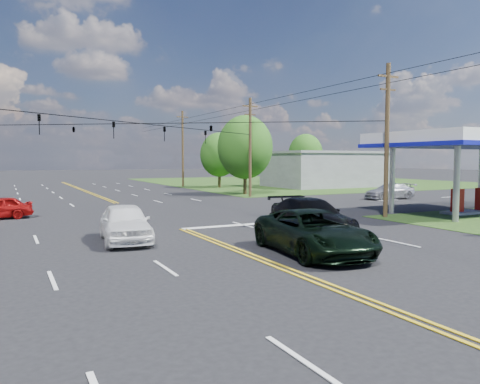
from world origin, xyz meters
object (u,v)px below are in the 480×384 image
gas_canopy (472,143)px  tree_right_b (219,155)px  retail_ne (324,170)px  tree_far_r (306,153)px  pickup_dkgreen (314,232)px  pole_right_far (183,148)px  pickup_white (125,223)px  pole_se (387,138)px  pole_ne (250,146)px  suv_black (311,216)px  tree_right_a (245,147)px

gas_canopy → tree_right_b: (-3.00, 34.00, -0.49)m
retail_ne → tree_far_r: 11.02m
gas_canopy → pickup_dkgreen: 18.69m
pole_right_far → pickup_white: bearing=-113.3°
pole_se → pole_ne: same height
gas_canopy → tree_right_b: tree_right_b is taller
pickup_dkgreen → suv_black: suv_black is taller
tree_right_b → gas_canopy: bearing=-85.0°
tree_right_b → suv_black: tree_right_b is taller
pole_ne → pole_right_far: bearing=90.0°
pickup_white → pickup_dkgreen: bearing=-38.7°
tree_right_a → pickup_dkgreen: (-11.68, -28.26, -4.03)m
pole_se → pole_ne: 18.00m
tree_right_a → tree_right_b: bearing=78.2°
pole_right_far → tree_right_a: 16.03m
pole_ne → tree_far_r: bearing=45.0°
tree_right_b → tree_far_r: tree_far_r is taller
gas_canopy → pole_ne: pole_ne is taller
tree_far_r → pickup_dkgreen: tree_far_r is taller
pole_right_far → suv_black: pole_right_far is taller
pole_se → tree_right_a: (1.00, 21.00, -0.05)m
pole_ne → pole_right_far: (0.00, 19.00, 0.25)m
retail_ne → pickup_dkgreen: retail_ne is taller
pickup_white → tree_right_a: bearing=58.8°
gas_canopy → suv_black: 15.17m
pole_right_far → tree_right_b: pole_right_far is taller
retail_ne → pickup_white: 45.20m
retail_ne → tree_far_r: tree_far_r is taller
retail_ne → suv_black: 40.86m
tree_right_b → pickup_dkgreen: tree_right_b is taller
tree_far_r → pickup_dkgreen: 56.19m
tree_right_a → tree_far_r: tree_right_a is taller
pole_ne → pickup_dkgreen: size_ratio=1.57×
tree_right_a → retail_ne: bearing=26.6°
pole_ne → pickup_dkgreen: pole_ne is taller
pole_ne → tree_right_a: size_ratio=1.16×
pole_right_far → gas_canopy: bearing=-80.3°
pickup_white → retail_ne: bearing=49.0°
suv_black → gas_canopy: bearing=15.9°
tree_right_a → pickup_white: tree_right_a is taller
retail_ne → pole_se: pole_se is taller
retail_ne → pole_ne: pole_ne is taller
pole_right_far → pickup_white: 41.94m
tree_far_r → retail_ne: bearing=-111.8°
tree_right_b → suv_black: 38.23m
gas_canopy → pickup_white: 23.33m
gas_canopy → tree_right_a: tree_right_a is taller
pole_ne → pickup_white: (-16.50, -19.32, -4.07)m
pole_ne → suv_black: bearing=-110.6°
gas_canopy → pickup_dkgreen: gas_canopy is taller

